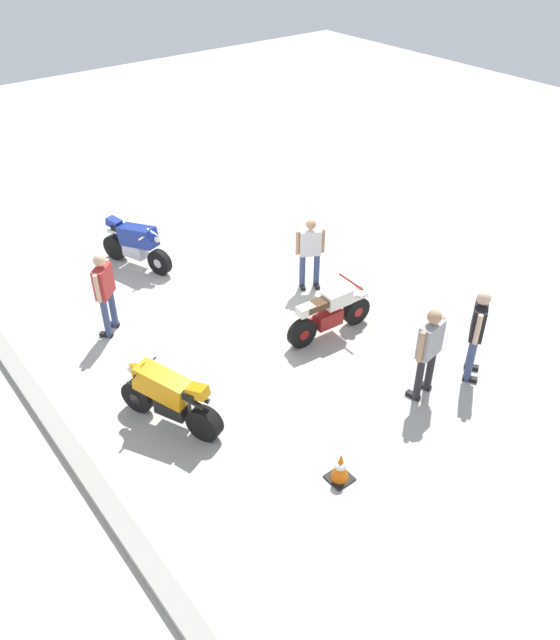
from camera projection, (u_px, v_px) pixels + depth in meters
name	position (u px, v px, depth m)	size (l,w,h in m)	color
ground_plane	(243.00, 303.00, 13.48)	(40.00, 40.00, 0.00)	#B7B2A8
curb_edge	(30.00, 390.00, 11.14)	(14.00, 0.30, 0.15)	#9C978F
motorcycle_cream_vintage	(329.00, 314.00, 12.32)	(0.70, 1.96, 1.07)	black
motorcycle_orange_sportbike	(168.00, 396.00, 10.24)	(1.86, 1.01, 1.14)	black
motorcycle_blue_sportbike	(136.00, 243.00, 14.42)	(1.90, 0.94, 1.14)	black
person_in_gray_shirt	(429.00, 347.00, 10.57)	(0.37, 0.68, 1.78)	#262628
person_in_black_shirt	(477.00, 328.00, 11.00)	(0.51, 0.61, 1.78)	#384772
person_in_red_shirt	(105.00, 289.00, 12.08)	(0.55, 0.57, 1.76)	#384772
person_in_white_shirt	(310.00, 250.00, 13.52)	(0.47, 0.60, 1.62)	#384772
traffic_cone	(340.00, 467.00, 9.46)	(0.36, 0.36, 0.53)	black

